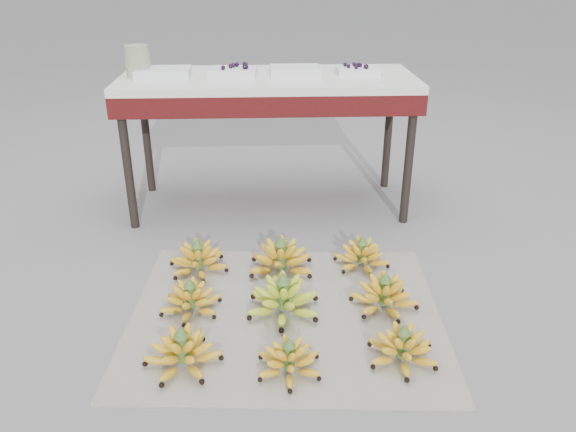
{
  "coord_description": "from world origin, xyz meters",
  "views": [
    {
      "loc": [
        -0.13,
        -1.96,
        1.33
      ],
      "look_at": [
        -0.04,
        0.25,
        0.29
      ],
      "focal_mm": 35.0,
      "sensor_mm": 36.0,
      "label": 1
    }
  ],
  "objects_px": {
    "bunch_front_left": "(183,352)",
    "bunch_back_center": "(281,260)",
    "tray_far_right": "(358,70)",
    "bunch_back_right": "(362,256)",
    "newspaper_mat": "(286,314)",
    "bunch_mid_center": "(283,299)",
    "bunch_mid_right": "(384,295)",
    "vendor_table": "(268,92)",
    "tray_left": "(233,72)",
    "bunch_back_left": "(198,260)",
    "tray_far_left": "(163,73)",
    "bunch_mid_left": "(191,300)",
    "bunch_front_center": "(289,360)",
    "bunch_front_right": "(402,348)",
    "tray_right": "(295,71)",
    "glass_jar": "(138,61)"
  },
  "relations": [
    {
      "from": "bunch_back_left",
      "to": "bunch_mid_left",
      "type": "bearing_deg",
      "value": -109.02
    },
    {
      "from": "bunch_front_center",
      "to": "bunch_back_left",
      "type": "xyz_separation_m",
      "value": [
        -0.38,
        0.71,
        0.01
      ]
    },
    {
      "from": "bunch_mid_center",
      "to": "tray_right",
      "type": "bearing_deg",
      "value": 62.57
    },
    {
      "from": "bunch_front_left",
      "to": "vendor_table",
      "type": "distance_m",
      "value": 1.56
    },
    {
      "from": "bunch_back_right",
      "to": "vendor_table",
      "type": "height_order",
      "value": "vendor_table"
    },
    {
      "from": "tray_far_left",
      "to": "bunch_back_right",
      "type": "bearing_deg",
      "value": -36.93
    },
    {
      "from": "bunch_back_center",
      "to": "glass_jar",
      "type": "bearing_deg",
      "value": 127.8
    },
    {
      "from": "newspaper_mat",
      "to": "vendor_table",
      "type": "xyz_separation_m",
      "value": [
        -0.05,
        1.11,
        0.66
      ]
    },
    {
      "from": "bunch_front_right",
      "to": "bunch_back_left",
      "type": "height_order",
      "value": "bunch_back_left"
    },
    {
      "from": "bunch_back_center",
      "to": "bunch_back_left",
      "type": "bearing_deg",
      "value": 171.09
    },
    {
      "from": "bunch_back_right",
      "to": "tray_far_right",
      "type": "xyz_separation_m",
      "value": [
        0.06,
        0.75,
        0.71
      ]
    },
    {
      "from": "bunch_front_center",
      "to": "bunch_mid_left",
      "type": "xyz_separation_m",
      "value": [
        -0.38,
        0.39,
        0.0
      ]
    },
    {
      "from": "bunch_back_center",
      "to": "newspaper_mat",
      "type": "bearing_deg",
      "value": -93.75
    },
    {
      "from": "bunch_back_center",
      "to": "bunch_back_right",
      "type": "bearing_deg",
      "value": 0.65
    },
    {
      "from": "bunch_front_left",
      "to": "bunch_back_right",
      "type": "bearing_deg",
      "value": 51.53
    },
    {
      "from": "bunch_mid_right",
      "to": "tray_far_left",
      "type": "xyz_separation_m",
      "value": [
        -1.0,
        1.06,
        0.71
      ]
    },
    {
      "from": "newspaper_mat",
      "to": "bunch_front_left",
      "type": "xyz_separation_m",
      "value": [
        -0.37,
        -0.3,
        0.06
      ]
    },
    {
      "from": "bunch_front_left",
      "to": "bunch_back_center",
      "type": "relative_size",
      "value": 0.95
    },
    {
      "from": "bunch_front_center",
      "to": "bunch_front_right",
      "type": "height_order",
      "value": "bunch_front_right"
    },
    {
      "from": "bunch_front_center",
      "to": "vendor_table",
      "type": "bearing_deg",
      "value": 72.75
    },
    {
      "from": "bunch_front_right",
      "to": "bunch_mid_center",
      "type": "bearing_deg",
      "value": 120.18
    },
    {
      "from": "bunch_back_right",
      "to": "bunch_front_right",
      "type": "bearing_deg",
      "value": -101.52
    },
    {
      "from": "bunch_back_left",
      "to": "glass_jar",
      "type": "bearing_deg",
      "value": 95.03
    },
    {
      "from": "bunch_front_left",
      "to": "bunch_mid_left",
      "type": "bearing_deg",
      "value": 101.28
    },
    {
      "from": "newspaper_mat",
      "to": "tray_left",
      "type": "height_order",
      "value": "tray_left"
    },
    {
      "from": "tray_far_right",
      "to": "bunch_back_right",
      "type": "bearing_deg",
      "value": -94.82
    },
    {
      "from": "tray_far_left",
      "to": "tray_left",
      "type": "distance_m",
      "value": 0.36
    },
    {
      "from": "bunch_mid_center",
      "to": "tray_far_left",
      "type": "distance_m",
      "value": 1.42
    },
    {
      "from": "bunch_mid_left",
      "to": "bunch_back_right",
      "type": "bearing_deg",
      "value": 17.5
    },
    {
      "from": "vendor_table",
      "to": "glass_jar",
      "type": "distance_m",
      "value": 0.69
    },
    {
      "from": "bunch_back_right",
      "to": "newspaper_mat",
      "type": "bearing_deg",
      "value": -149.6
    },
    {
      "from": "bunch_mid_center",
      "to": "bunch_mid_right",
      "type": "relative_size",
      "value": 1.15
    },
    {
      "from": "bunch_mid_center",
      "to": "vendor_table",
      "type": "bearing_deg",
      "value": 70.14
    },
    {
      "from": "newspaper_mat",
      "to": "bunch_mid_left",
      "type": "xyz_separation_m",
      "value": [
        -0.38,
        0.04,
        0.06
      ]
    },
    {
      "from": "tray_far_left",
      "to": "tray_right",
      "type": "relative_size",
      "value": 1.06
    },
    {
      "from": "tray_right",
      "to": "tray_far_right",
      "type": "relative_size",
      "value": 1.2
    },
    {
      "from": "bunch_back_center",
      "to": "tray_far_left",
      "type": "relative_size",
      "value": 1.17
    },
    {
      "from": "tray_left",
      "to": "bunch_back_center",
      "type": "bearing_deg",
      "value": -74.02
    },
    {
      "from": "bunch_back_center",
      "to": "bunch_mid_center",
      "type": "bearing_deg",
      "value": -95.23
    },
    {
      "from": "vendor_table",
      "to": "tray_left",
      "type": "distance_m",
      "value": 0.21
    },
    {
      "from": "bunch_front_right",
      "to": "tray_right",
      "type": "height_order",
      "value": "tray_right"
    },
    {
      "from": "vendor_table",
      "to": "tray_right",
      "type": "xyz_separation_m",
      "value": [
        0.15,
        0.01,
        0.11
      ]
    },
    {
      "from": "bunch_mid_left",
      "to": "bunch_mid_center",
      "type": "distance_m",
      "value": 0.38
    },
    {
      "from": "bunch_mid_right",
      "to": "tray_right",
      "type": "xyz_separation_m",
      "value": [
        -0.31,
        1.09,
        0.71
      ]
    },
    {
      "from": "newspaper_mat",
      "to": "bunch_front_right",
      "type": "height_order",
      "value": "bunch_front_right"
    },
    {
      "from": "bunch_front_left",
      "to": "bunch_back_center",
      "type": "height_order",
      "value": "bunch_back_center"
    },
    {
      "from": "tray_far_left",
      "to": "tray_left",
      "type": "relative_size",
      "value": 1.1
    },
    {
      "from": "bunch_front_left",
      "to": "vendor_table",
      "type": "height_order",
      "value": "vendor_table"
    },
    {
      "from": "bunch_mid_right",
      "to": "bunch_back_center",
      "type": "height_order",
      "value": "bunch_back_center"
    },
    {
      "from": "bunch_mid_center",
      "to": "tray_far_left",
      "type": "xyz_separation_m",
      "value": [
        -0.58,
        1.08,
        0.7
      ]
    }
  ]
}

